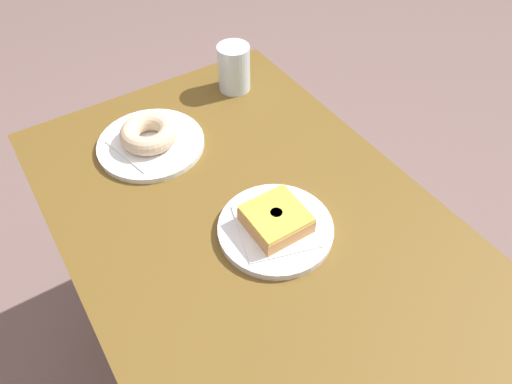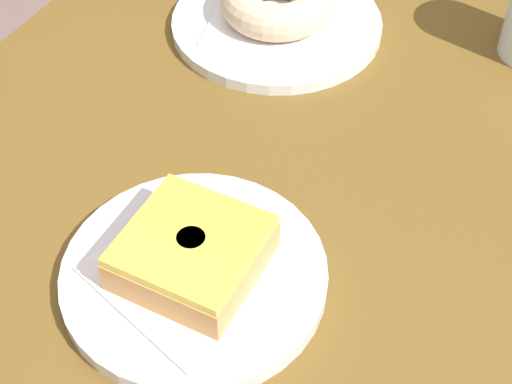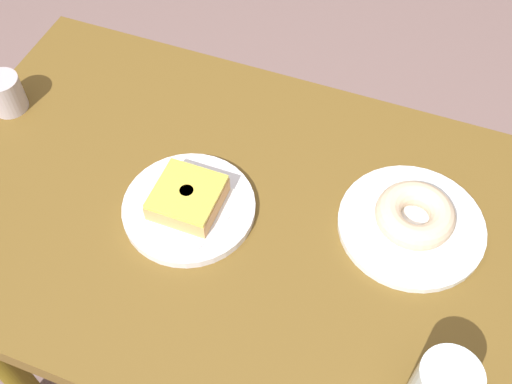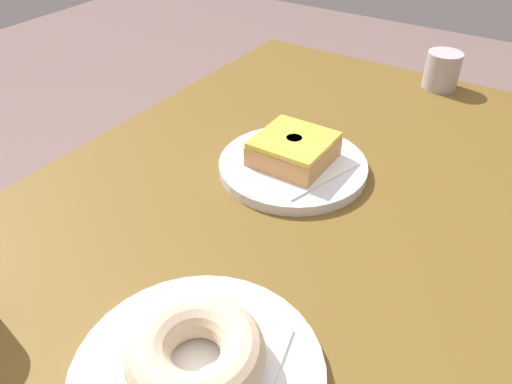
{
  "view_description": "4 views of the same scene",
  "coord_description": "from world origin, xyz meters",
  "px_view_note": "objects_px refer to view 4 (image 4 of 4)",
  "views": [
    {
      "loc": [
        -0.47,
        0.29,
        1.39
      ],
      "look_at": [
        0.03,
        -0.02,
        0.75
      ],
      "focal_mm": 33.3,
      "sensor_mm": 36.0,
      "label": 1
    },
    {
      "loc": [
        -0.35,
        -0.23,
        1.21
      ],
      "look_at": [
        0.04,
        -0.03,
        0.74
      ],
      "focal_mm": 54.86,
      "sensor_mm": 36.0,
      "label": 2
    },
    {
      "loc": [
        0.25,
        -0.5,
        1.52
      ],
      "look_at": [
        0.05,
        0.02,
        0.76
      ],
      "focal_mm": 43.69,
      "sensor_mm": 36.0,
      "label": 3
    },
    {
      "loc": [
        0.47,
        0.26,
        1.11
      ],
      "look_at": [
        0.06,
        -0.01,
        0.75
      ],
      "focal_mm": 35.1,
      "sensor_mm": 36.0,
      "label": 4
    }
  ],
  "objects_px": {
    "plate_sugar_ring": "(198,373)",
    "donut_sugar_ring": "(196,353)",
    "sugar_jar": "(442,70)",
    "plate_glazed_square": "(293,166)",
    "donut_glazed_square": "(294,149)"
  },
  "relations": [
    {
      "from": "donut_glazed_square",
      "to": "donut_sugar_ring",
      "type": "distance_m",
      "value": 0.34
    },
    {
      "from": "plate_sugar_ring",
      "to": "donut_sugar_ring",
      "type": "distance_m",
      "value": 0.03
    },
    {
      "from": "plate_glazed_square",
      "to": "donut_sugar_ring",
      "type": "height_order",
      "value": "donut_sugar_ring"
    },
    {
      "from": "donut_sugar_ring",
      "to": "sugar_jar",
      "type": "bearing_deg",
      "value": -179.89
    },
    {
      "from": "plate_glazed_square",
      "to": "donut_glazed_square",
      "type": "relative_size",
      "value": 2.09
    },
    {
      "from": "donut_sugar_ring",
      "to": "plate_glazed_square",
      "type": "bearing_deg",
      "value": -164.47
    },
    {
      "from": "plate_sugar_ring",
      "to": "donut_glazed_square",
      "type": "bearing_deg",
      "value": -164.47
    },
    {
      "from": "donut_glazed_square",
      "to": "donut_sugar_ring",
      "type": "relative_size",
      "value": 0.83
    },
    {
      "from": "plate_sugar_ring",
      "to": "sugar_jar",
      "type": "distance_m",
      "value": 0.72
    },
    {
      "from": "donut_glazed_square",
      "to": "sugar_jar",
      "type": "bearing_deg",
      "value": 166.89
    },
    {
      "from": "plate_glazed_square",
      "to": "donut_sugar_ring",
      "type": "bearing_deg",
      "value": 15.53
    },
    {
      "from": "plate_sugar_ring",
      "to": "sugar_jar",
      "type": "xyz_separation_m",
      "value": [
        -0.72,
        -0.0,
        0.03
      ]
    },
    {
      "from": "donut_glazed_square",
      "to": "donut_sugar_ring",
      "type": "height_order",
      "value": "same"
    },
    {
      "from": "donut_sugar_ring",
      "to": "donut_glazed_square",
      "type": "bearing_deg",
      "value": -164.47
    },
    {
      "from": "plate_sugar_ring",
      "to": "donut_sugar_ring",
      "type": "relative_size",
      "value": 1.88
    }
  ]
}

